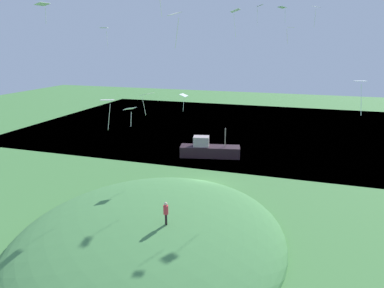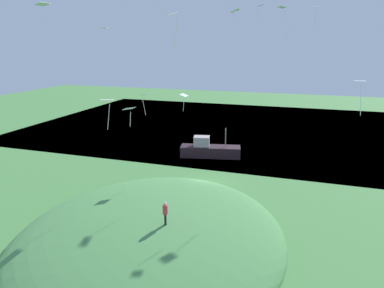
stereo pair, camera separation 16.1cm
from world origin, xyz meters
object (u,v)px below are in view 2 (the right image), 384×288
kite_3 (107,102)px  kite_6 (260,7)px  kite_1 (42,5)px  kite_8 (184,96)px  kite_0 (174,16)px  kite_10 (104,29)px  kite_9 (360,85)px  kite_13 (235,12)px  kite_7 (290,29)px  kite_2 (282,8)px  kite_4 (129,110)px  kite_11 (147,95)px  person_with_child (165,210)px  boat_on_lake (209,150)px  kite_5 (316,8)px

kite_3 → kite_6: kite_6 is taller
kite_1 → kite_3: bearing=89.0°
kite_8 → kite_0: bearing=17.2°
kite_6 → kite_10: kite_6 is taller
kite_9 → kite_10: (-1.62, -18.86, 3.61)m
kite_9 → kite_13: kite_13 is taller
kite_7 → kite_9: size_ratio=0.71×
kite_2 → kite_4: bearing=-40.9°
kite_7 → kite_11: (7.60, -11.97, -5.92)m
kite_0 → kite_6: size_ratio=0.87×
person_with_child → kite_8: bearing=152.4°
kite_1 → kite_4: kite_1 is taller
kite_3 → person_with_child: bearing=83.1°
kite_10 → kite_7: bearing=128.6°
kite_4 → kite_10: (-4.71, -4.40, 5.45)m
kite_1 → kite_8: 16.24m
boat_on_lake → kite_0: size_ratio=4.34×
boat_on_lake → kite_9: 27.66m
kite_1 → kite_13: bearing=128.6°
kite_11 → kite_8: bearing=164.0°
person_with_child → kite_6: size_ratio=0.81×
kite_8 → kite_9: bearing=54.9°
kite_8 → kite_11: (5.70, -1.63, 0.80)m
kite_3 → kite_11: kite_3 is taller
person_with_child → kite_10: size_ratio=1.14×
person_with_child → kite_0: size_ratio=0.93×
kite_9 → kite_4: bearing=-77.9°
kite_0 → kite_11: 13.03m
kite_5 → kite_6: kite_6 is taller
kite_7 → person_with_child: bearing=-25.4°
kite_5 → kite_2: bearing=-15.2°
kite_9 → kite_10: bearing=-94.9°
person_with_child → kite_11: (-7.62, -4.74, 7.28)m
boat_on_lake → kite_3: (22.15, -1.88, 9.98)m
kite_5 → kite_8: 16.97m
kite_6 → kite_10: (16.38, -10.17, -2.94)m
kite_5 → kite_10: kite_5 is taller
kite_5 → kite_7: kite_5 is taller
kite_0 → kite_3: bearing=-112.6°
kite_0 → kite_2: kite_2 is taller
kite_5 → kite_7: bearing=-25.3°
boat_on_lake → kite_8: kite_8 is taller
kite_5 → kite_13: bearing=-34.9°
kite_2 → kite_11: size_ratio=0.58×
person_with_child → kite_10: kite_10 is taller
kite_1 → kite_3: kite_1 is taller
kite_2 → kite_5: size_ratio=0.57×
kite_0 → kite_4: (-1.48, -3.89, -5.75)m
kite_3 → kite_10: kite_10 is taller
kite_1 → kite_8: size_ratio=0.74×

